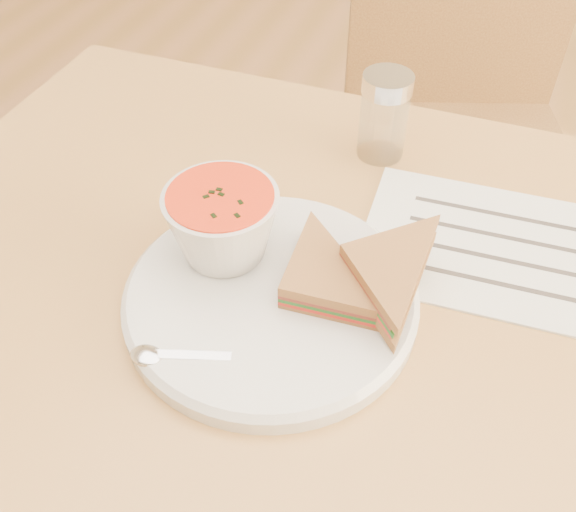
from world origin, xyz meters
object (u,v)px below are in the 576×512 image
at_px(dining_table, 322,466).
at_px(condiment_shaker, 384,116).
at_px(chair_far, 461,153).
at_px(plate, 271,298).
at_px(soup_bowl, 223,227).

distance_m(dining_table, condiment_shaker, 0.49).
relative_size(dining_table, chair_far, 1.03).
height_order(dining_table, condiment_shaker, condiment_shaker).
relative_size(chair_far, plate, 3.47).
distance_m(plate, soup_bowl, 0.08).
bearing_deg(soup_bowl, chair_far, 74.83).
height_order(plate, soup_bowl, soup_bowl).
xyz_separation_m(plate, soup_bowl, (-0.06, 0.03, 0.05)).
relative_size(plate, condiment_shaker, 2.65).
xyz_separation_m(dining_table, condiment_shaker, (-0.02, 0.23, 0.43)).
bearing_deg(condiment_shaker, plate, -97.69).
bearing_deg(chair_far, dining_table, 65.25).
height_order(dining_table, plate, plate).
xyz_separation_m(plate, condiment_shaker, (0.04, 0.27, 0.04)).
bearing_deg(condiment_shaker, soup_bowl, -112.09).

